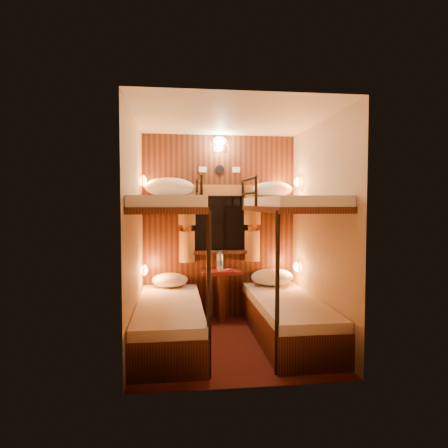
{
  "coord_description": "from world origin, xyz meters",
  "views": [
    {
      "loc": [
        -0.59,
        -4.2,
        1.52
      ],
      "look_at": [
        -0.05,
        0.15,
        1.28
      ],
      "focal_mm": 32.0,
      "sensor_mm": 36.0,
      "label": 1
    }
  ],
  "objects": [
    {
      "name": "floor",
      "position": [
        0.0,
        0.0,
        0.0
      ],
      "size": [
        2.1,
        2.1,
        0.0
      ],
      "primitive_type": "plane",
      "color": "#37190F",
      "rests_on": "ground"
    },
    {
      "name": "bunk_left",
      "position": [
        -0.65,
        0.07,
        0.56
      ],
      "size": [
        0.72,
        1.9,
        1.82
      ],
      "color": "#33190E",
      "rests_on": "floor"
    },
    {
      "name": "reading_lamps",
      "position": [
        -0.0,
        0.7,
        1.24
      ],
      "size": [
        2.0,
        0.2,
        1.25
      ],
      "color": "orange",
      "rests_on": "wall_left"
    },
    {
      "name": "curtains",
      "position": [
        0.0,
        0.97,
        1.26
      ],
      "size": [
        1.1,
        0.22,
        1.0
      ],
      "color": "olive",
      "rests_on": "back_panel"
    },
    {
      "name": "back_fixtures",
      "position": [
        0.0,
        1.0,
        2.25
      ],
      "size": [
        0.54,
        0.09,
        0.48
      ],
      "color": "black",
      "rests_on": "back_panel"
    },
    {
      "name": "pillow_upper_right",
      "position": [
        0.65,
        0.79,
        1.69
      ],
      "size": [
        0.51,
        0.36,
        0.2
      ],
      "primitive_type": "ellipsoid",
      "color": "white",
      "rests_on": "bunk_right"
    },
    {
      "name": "wall_front",
      "position": [
        0.0,
        -1.05,
        1.2
      ],
      "size": [
        2.4,
        0.0,
        2.4
      ],
      "primitive_type": "plane",
      "rotation": [
        -1.57,
        0.0,
        0.0
      ],
      "color": "#C6B293",
      "rests_on": "floor"
    },
    {
      "name": "bottle_left",
      "position": [
        -0.02,
        0.91,
        0.75
      ],
      "size": [
        0.07,
        0.07,
        0.23
      ],
      "rotation": [
        0.0,
        0.0,
        -0.1
      ],
      "color": "#99BFE5",
      "rests_on": "table"
    },
    {
      "name": "sachet_b",
      "position": [
        0.11,
        0.92,
        0.65
      ],
      "size": [
        0.09,
        0.09,
        0.01
      ],
      "primitive_type": "cube",
      "rotation": [
        0.0,
        0.0,
        0.56
      ],
      "color": "silver",
      "rests_on": "table"
    },
    {
      "name": "window",
      "position": [
        0.0,
        1.0,
        1.18
      ],
      "size": [
        1.0,
        0.12,
        0.79
      ],
      "color": "black",
      "rests_on": "back_panel"
    },
    {
      "name": "bunk_right",
      "position": [
        0.65,
        0.07,
        0.56
      ],
      "size": [
        0.72,
        1.9,
        1.82
      ],
      "color": "#33190E",
      "rests_on": "floor"
    },
    {
      "name": "wall_right",
      "position": [
        1.0,
        0.0,
        1.2
      ],
      "size": [
        0.0,
        2.4,
        2.4
      ],
      "primitive_type": "plane",
      "rotation": [
        1.57,
        0.0,
        -1.57
      ],
      "color": "#C6B293",
      "rests_on": "floor"
    },
    {
      "name": "ceiling",
      "position": [
        0.0,
        0.0,
        2.4
      ],
      "size": [
        2.1,
        2.1,
        0.0
      ],
      "primitive_type": "plane",
      "rotation": [
        3.14,
        0.0,
        0.0
      ],
      "color": "silver",
      "rests_on": "wall_back"
    },
    {
      "name": "wall_back",
      "position": [
        0.0,
        1.05,
        1.2
      ],
      "size": [
        2.4,
        0.0,
        2.4
      ],
      "primitive_type": "plane",
      "rotation": [
        1.57,
        0.0,
        0.0
      ],
      "color": "#C6B293",
      "rests_on": "floor"
    },
    {
      "name": "sachet_a",
      "position": [
        0.05,
        0.86,
        0.65
      ],
      "size": [
        0.1,
        0.09,
        0.01
      ],
      "primitive_type": "cube",
      "rotation": [
        0.0,
        0.0,
        0.37
      ],
      "color": "silver",
      "rests_on": "table"
    },
    {
      "name": "bottle_right",
      "position": [
        -0.01,
        0.81,
        0.76
      ],
      "size": [
        0.07,
        0.07,
        0.25
      ],
      "rotation": [
        0.0,
        0.0,
        0.19
      ],
      "color": "#99BFE5",
      "rests_on": "table"
    },
    {
      "name": "pillow_lower_left",
      "position": [
        -0.65,
        0.82,
        0.54
      ],
      "size": [
        0.45,
        0.32,
        0.18
      ],
      "primitive_type": "ellipsoid",
      "color": "white",
      "rests_on": "bunk_left"
    },
    {
      "name": "pillow_upper_left",
      "position": [
        -0.65,
        0.76,
        1.71
      ],
      "size": [
        0.6,
        0.43,
        0.24
      ],
      "primitive_type": "ellipsoid",
      "color": "white",
      "rests_on": "bunk_left"
    },
    {
      "name": "pillow_lower_right",
      "position": [
        0.65,
        0.77,
        0.56
      ],
      "size": [
        0.54,
        0.39,
        0.21
      ],
      "primitive_type": "ellipsoid",
      "color": "white",
      "rests_on": "bunk_right"
    },
    {
      "name": "wall_left",
      "position": [
        -1.0,
        0.0,
        1.2
      ],
      "size": [
        0.0,
        2.4,
        2.4
      ],
      "primitive_type": "plane",
      "rotation": [
        1.57,
        0.0,
        1.57
      ],
      "color": "#C6B293",
      "rests_on": "floor"
    },
    {
      "name": "table",
      "position": [
        0.0,
        0.85,
        0.41
      ],
      "size": [
        0.5,
        0.34,
        0.66
      ],
      "color": "#541713",
      "rests_on": "floor"
    },
    {
      "name": "back_panel",
      "position": [
        0.0,
        1.04,
        1.2
      ],
      "size": [
        2.0,
        0.03,
        2.4
      ],
      "primitive_type": "cube",
      "color": "#33190E",
      "rests_on": "floor"
    }
  ]
}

